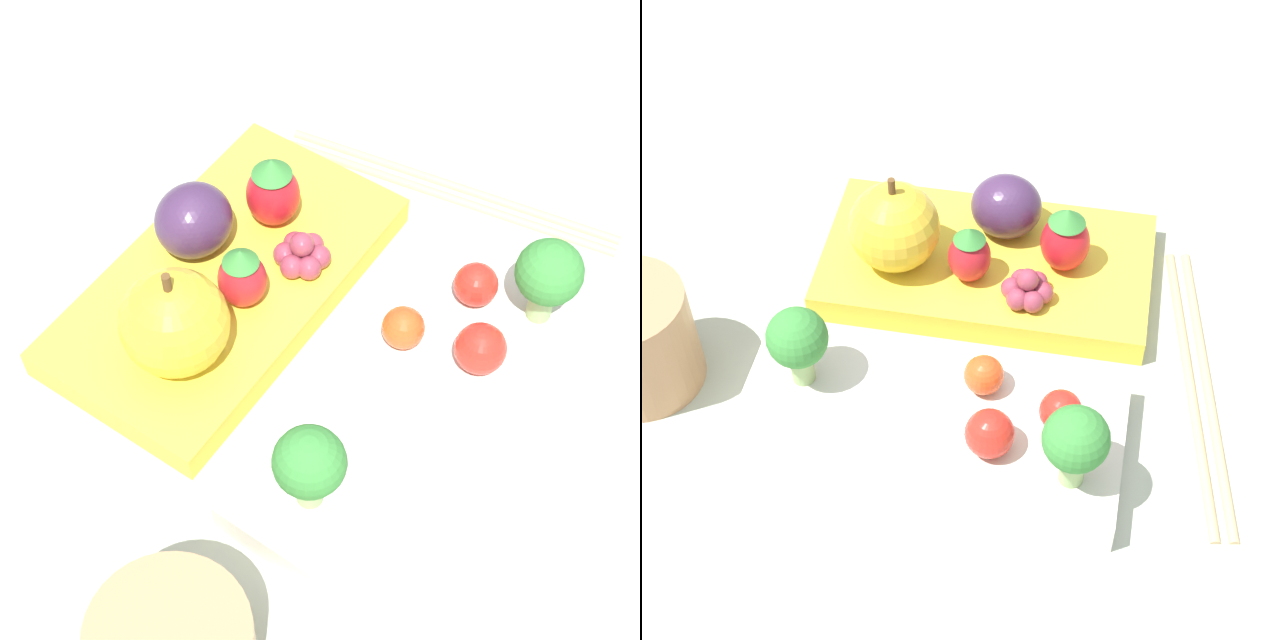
{
  "view_description": "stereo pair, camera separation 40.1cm",
  "coord_description": "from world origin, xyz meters",
  "views": [
    {
      "loc": [
        0.25,
        0.18,
        0.48
      ],
      "look_at": [
        -0.01,
        -0.0,
        0.03
      ],
      "focal_mm": 60.0,
      "sensor_mm": 36.0,
      "label": 1
    },
    {
      "loc": [
        -0.09,
        0.39,
        0.5
      ],
      "look_at": [
        -0.01,
        -0.0,
        0.03
      ],
      "focal_mm": 60.0,
      "sensor_mm": 36.0,
      "label": 2
    }
  ],
  "objects": [
    {
      "name": "grape_cluster",
      "position": [
        -0.04,
        -0.04,
        0.03
      ],
      "size": [
        0.03,
        0.03,
        0.02
      ],
      "color": "#93384C",
      "rests_on": "bento_box_fruit"
    },
    {
      "name": "ground_plane",
      "position": [
        0.0,
        0.0,
        0.0
      ],
      "size": [
        4.0,
        4.0,
        0.0
      ],
      "primitive_type": "plane",
      "color": "#ADB7A3"
    },
    {
      "name": "cherry_tomato_0",
      "position": [
        -0.03,
        0.04,
        0.03
      ],
      "size": [
        0.02,
        0.02,
        0.02
      ],
      "color": "#DB4C1E",
      "rests_on": "bento_box_savoury"
    },
    {
      "name": "chopsticks_pair",
      "position": [
        -0.15,
        -0.01,
        0.0
      ],
      "size": [
        0.06,
        0.21,
        0.01
      ],
      "color": "tan",
      "rests_on": "ground_plane"
    },
    {
      "name": "apple",
      "position": [
        0.05,
        -0.05,
        0.05
      ],
      "size": [
        0.06,
        0.06,
        0.07
      ],
      "color": "gold",
      "rests_on": "bento_box_fruit"
    },
    {
      "name": "strawberry_0",
      "position": [
        -0.06,
        -0.07,
        0.04
      ],
      "size": [
        0.03,
        0.03,
        0.05
      ],
      "color": "red",
      "rests_on": "bento_box_fruit"
    },
    {
      "name": "broccoli_floret_0",
      "position": [
        0.08,
        0.05,
        0.05
      ],
      "size": [
        0.03,
        0.03,
        0.05
      ],
      "color": "#93B770",
      "rests_on": "bento_box_savoury"
    },
    {
      "name": "cherry_tomato_2",
      "position": [
        -0.07,
        0.05,
        0.03
      ],
      "size": [
        0.02,
        0.02,
        0.02
      ],
      "color": "red",
      "rests_on": "bento_box_savoury"
    },
    {
      "name": "bento_box_savoury",
      "position": [
        -0.0,
        0.06,
        0.01
      ],
      "size": [
        0.22,
        0.1,
        0.02
      ],
      "color": "silver",
      "rests_on": "ground_plane"
    },
    {
      "name": "broccoli_floret_1",
      "position": [
        -0.08,
        0.08,
        0.06
      ],
      "size": [
        0.04,
        0.04,
        0.05
      ],
      "color": "#93B770",
      "rests_on": "bento_box_savoury"
    },
    {
      "name": "plum",
      "position": [
        -0.01,
        -0.09,
        0.04
      ],
      "size": [
        0.05,
        0.04,
        0.04
      ],
      "color": "#42284C",
      "rests_on": "bento_box_fruit"
    },
    {
      "name": "bento_box_fruit",
      "position": [
        -0.01,
        -0.07,
        0.01
      ],
      "size": [
        0.21,
        0.12,
        0.02
      ],
      "color": "yellow",
      "rests_on": "ground_plane"
    },
    {
      "name": "strawberry_1",
      "position": [
        -0.0,
        -0.05,
        0.04
      ],
      "size": [
        0.03,
        0.03,
        0.04
      ],
      "color": "red",
      "rests_on": "bento_box_fruit"
    },
    {
      "name": "cherry_tomato_1",
      "position": [
        -0.04,
        0.07,
        0.03
      ],
      "size": [
        0.03,
        0.03,
        0.03
      ],
      "color": "red",
      "rests_on": "bento_box_savoury"
    }
  ]
}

